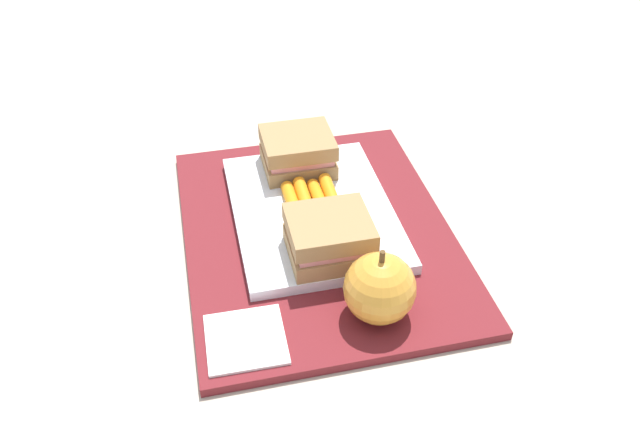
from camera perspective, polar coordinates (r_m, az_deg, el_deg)
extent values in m
plane|color=#B7AD99|center=(0.71, -0.23, -2.05)|extent=(2.40, 2.40, 0.00)
cube|color=maroon|center=(0.70, -0.23, -1.74)|extent=(0.36, 0.28, 0.01)
cube|color=white|center=(0.71, -0.67, 0.19)|extent=(0.23, 0.17, 0.01)
cube|color=#9E7A4C|center=(0.77, -1.93, 4.59)|extent=(0.07, 0.08, 0.02)
cube|color=pink|center=(0.76, -1.95, 5.40)|extent=(0.07, 0.07, 0.01)
cube|color=#9E7A4C|center=(0.75, -1.97, 6.23)|extent=(0.07, 0.08, 0.02)
cube|color=#9E7A4C|center=(0.65, 0.80, -2.94)|extent=(0.07, 0.08, 0.02)
cube|color=pink|center=(0.64, 0.81, -2.07)|extent=(0.07, 0.07, 0.01)
cube|color=#9E7A4C|center=(0.63, 0.82, -1.17)|extent=(0.07, 0.08, 0.02)
cylinder|color=orange|center=(0.70, -2.37, 0.74)|extent=(0.08, 0.01, 0.02)
cylinder|color=orange|center=(0.71, -1.26, 0.98)|extent=(0.08, 0.01, 0.02)
cylinder|color=orange|center=(0.71, -0.02, 1.05)|extent=(0.08, 0.01, 0.02)
cylinder|color=orange|center=(0.71, 1.08, 1.29)|extent=(0.08, 0.01, 0.02)
sphere|color=gold|center=(0.59, 5.22, -6.52)|extent=(0.07, 0.07, 0.07)
cylinder|color=brown|center=(0.56, 5.44, -3.78)|extent=(0.01, 0.00, 0.01)
cube|color=white|center=(0.59, -6.50, -10.83)|extent=(0.07, 0.07, 0.00)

